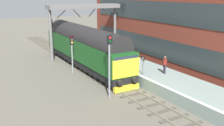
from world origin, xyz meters
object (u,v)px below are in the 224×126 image
at_px(platform_number_sign, 143,62).
at_px(waiting_passenger, 165,63).
at_px(diesel_locomotive, 84,45).
at_px(signal_post_mid, 72,49).
at_px(signal_post_far, 51,34).
at_px(signal_post_near, 109,60).

height_order(platform_number_sign, waiting_passenger, platform_number_sign).
bearing_deg(diesel_locomotive, waiting_passenger, -65.98).
bearing_deg(waiting_passenger, signal_post_mid, 42.21).
height_order(signal_post_mid, platform_number_sign, signal_post_mid).
bearing_deg(signal_post_far, diesel_locomotive, -69.81).
bearing_deg(diesel_locomotive, signal_post_mid, -143.27).
distance_m(signal_post_mid, platform_number_sign, 7.91).
height_order(signal_post_mid, waiting_passenger, signal_post_mid).
height_order(signal_post_mid, signal_post_far, signal_post_far).
bearing_deg(signal_post_mid, diesel_locomotive, 36.73).
relative_size(diesel_locomotive, signal_post_far, 3.55).
distance_m(diesel_locomotive, signal_post_far, 5.80).
bearing_deg(waiting_passenger, platform_number_sign, 72.89).
bearing_deg(waiting_passenger, signal_post_near, 97.27).
height_order(signal_post_near, signal_post_mid, signal_post_near).
distance_m(signal_post_far, platform_number_sign, 14.28).
relative_size(signal_post_mid, platform_number_sign, 2.36).
xyz_separation_m(signal_post_near, signal_post_mid, (-0.00, 7.87, -0.54)).
bearing_deg(signal_post_far, waiting_passenger, -67.39).
relative_size(signal_post_near, waiting_passenger, 3.11).
bearing_deg(platform_number_sign, signal_post_near, -164.77).
xyz_separation_m(signal_post_mid, waiting_passenger, (5.98, -7.48, -0.61)).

